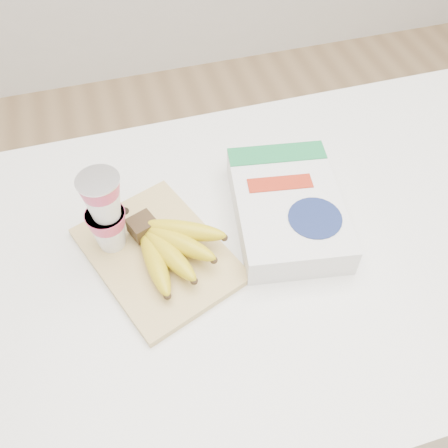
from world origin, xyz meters
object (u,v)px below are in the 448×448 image
object	(u,v)px
table	(270,344)
yogurt_stack	(105,211)
bananas	(169,245)
cutting_board	(158,254)
cereal_box	(287,207)

from	to	relation	value
table	yogurt_stack	bearing A→B (deg)	167.64
table	bananas	bearing A→B (deg)	175.81
cutting_board	bananas	bearing A→B (deg)	-46.72
table	cereal_box	xyz separation A→B (m)	(0.02, 0.05, 0.50)
bananas	cereal_box	world-z (taller)	bananas
cutting_board	bananas	size ratio (longest dim) A/B	1.55
cutting_board	cereal_box	xyz separation A→B (m)	(0.27, 0.02, 0.02)
table	bananas	world-z (taller)	bananas
bananas	cereal_box	size ratio (longest dim) A/B	0.60
cutting_board	cereal_box	distance (m)	0.27
cutting_board	bananas	xyz separation A→B (m)	(0.02, -0.01, 0.03)
bananas	yogurt_stack	distance (m)	0.13
cutting_board	cereal_box	world-z (taller)	cereal_box
yogurt_stack	cereal_box	size ratio (longest dim) A/B	0.53
cutting_board	yogurt_stack	distance (m)	0.13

